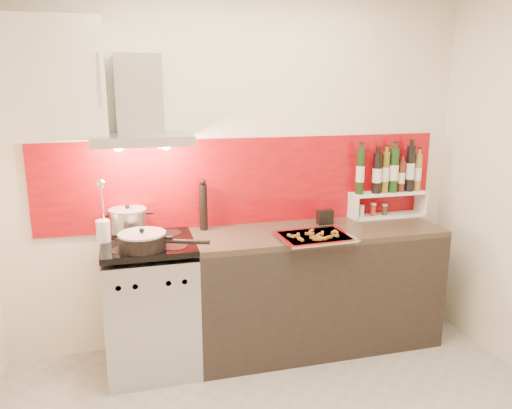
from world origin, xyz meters
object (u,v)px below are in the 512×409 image
object	(u,v)px
counter	(316,287)
baking_tray	(315,237)
saute_pan	(143,241)
range_stove	(151,307)
pepper_mill	(203,205)
stock_pot	(128,222)

from	to	relation	value
counter	baking_tray	size ratio (longest dim) A/B	3.55
saute_pan	baking_tray	distance (m)	1.13
range_stove	pepper_mill	distance (m)	0.78
range_stove	stock_pot	size ratio (longest dim) A/B	3.58
saute_pan	baking_tray	size ratio (longest dim) A/B	1.10
range_stove	saute_pan	xyz separation A→B (m)	(-0.03, -0.15, 0.52)
stock_pot	baking_tray	distance (m)	1.28
stock_pot	pepper_mill	size ratio (longest dim) A/B	0.68
stock_pot	pepper_mill	distance (m)	0.53
saute_pan	pepper_mill	xyz separation A→B (m)	(0.44, 0.36, 0.12)
counter	pepper_mill	xyz separation A→B (m)	(-0.79, 0.20, 0.63)
counter	pepper_mill	distance (m)	1.03
stock_pot	saute_pan	xyz separation A→B (m)	(0.08, -0.33, -0.04)
counter	saute_pan	bearing A→B (deg)	-172.84
counter	baking_tray	bearing A→B (deg)	-116.50
counter	baking_tray	world-z (taller)	baking_tray
counter	pepper_mill	world-z (taller)	pepper_mill
saute_pan	baking_tray	xyz separation A→B (m)	(1.13, -0.05, -0.05)
pepper_mill	baking_tray	world-z (taller)	pepper_mill
stock_pot	pepper_mill	xyz separation A→B (m)	(0.52, 0.03, 0.08)
pepper_mill	counter	bearing A→B (deg)	-14.24
range_stove	counter	distance (m)	1.20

